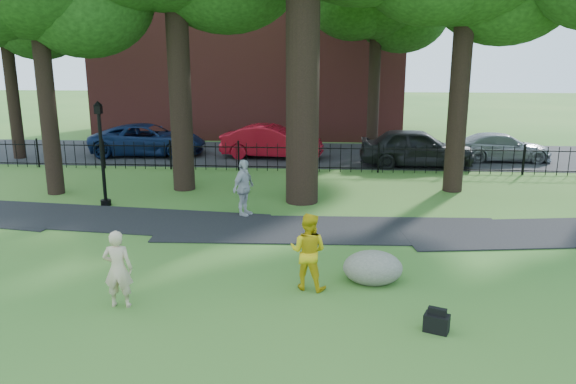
# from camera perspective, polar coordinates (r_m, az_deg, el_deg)

# --- Properties ---
(ground) EXTENTS (120.00, 120.00, 0.00)m
(ground) POSITION_cam_1_polar(r_m,az_deg,el_deg) (12.74, -0.21, -9.25)
(ground) COLOR #2D6523
(ground) RESTS_ON ground
(footpath) EXTENTS (36.07, 3.85, 0.03)m
(footpath) POSITION_cam_1_polar(r_m,az_deg,el_deg) (16.36, 4.37, -3.90)
(footpath) COLOR black
(footpath) RESTS_ON ground
(street) EXTENTS (80.00, 7.00, 0.02)m
(street) POSITION_cam_1_polar(r_m,az_deg,el_deg) (28.13, 2.34, 3.81)
(street) COLOR black
(street) RESTS_ON ground
(iron_fence) EXTENTS (44.00, 0.04, 1.20)m
(iron_fence) POSITION_cam_1_polar(r_m,az_deg,el_deg) (24.09, 2.02, 3.50)
(iron_fence) COLOR black
(iron_fence) RESTS_ON ground
(brick_building) EXTENTS (18.00, 8.00, 12.00)m
(brick_building) POSITION_cam_1_polar(r_m,az_deg,el_deg) (36.00, -3.71, 15.66)
(brick_building) COLOR maroon
(brick_building) RESTS_ON ground
(woman) EXTENTS (0.61, 0.42, 1.62)m
(woman) POSITION_cam_1_polar(r_m,az_deg,el_deg) (11.87, -16.89, -7.49)
(woman) COLOR #D2B390
(woman) RESTS_ON ground
(man) EXTENTS (0.97, 0.85, 1.71)m
(man) POSITION_cam_1_polar(r_m,az_deg,el_deg) (12.20, 2.06, -6.04)
(man) COLOR gold
(man) RESTS_ON ground
(pedestrian) EXTENTS (0.83, 1.14, 1.80)m
(pedestrian) POSITION_cam_1_polar(r_m,az_deg,el_deg) (17.54, -4.54, 0.41)
(pedestrian) COLOR #B6B6BB
(pedestrian) RESTS_ON ground
(boulder) EXTENTS (1.53, 1.29, 0.78)m
(boulder) POSITION_cam_1_polar(r_m,az_deg,el_deg) (12.82, 8.61, -7.39)
(boulder) COLOR #6A6858
(boulder) RESTS_ON ground
(lamppost) EXTENTS (0.35, 0.35, 3.49)m
(lamppost) POSITION_cam_1_polar(r_m,az_deg,el_deg) (19.51, -18.37, 3.56)
(lamppost) COLOR black
(lamppost) RESTS_ON ground
(backpack) EXTENTS (0.52, 0.43, 0.34)m
(backpack) POSITION_cam_1_polar(r_m,az_deg,el_deg) (11.02, 14.85, -12.75)
(backpack) COLOR black
(backpack) RESTS_ON ground
(red_bag) EXTENTS (0.37, 0.27, 0.24)m
(red_bag) POSITION_cam_1_polar(r_m,az_deg,el_deg) (13.42, 7.85, -7.59)
(red_bag) COLOR maroon
(red_bag) RESTS_ON ground
(red_sedan) EXTENTS (4.99, 2.23, 1.59)m
(red_sedan) POSITION_cam_1_polar(r_m,az_deg,el_deg) (27.14, -1.64, 5.14)
(red_sedan) COLOR #A40C1B
(red_sedan) RESTS_ON ground
(navy_van) EXTENTS (5.71, 2.90, 1.55)m
(navy_van) POSITION_cam_1_polar(r_m,az_deg,el_deg) (28.72, -13.99, 5.18)
(navy_van) COLOR #0E1F46
(navy_van) RESTS_ON ground
(grey_car) EXTENTS (5.08, 2.18, 1.71)m
(grey_car) POSITION_cam_1_polar(r_m,az_deg,el_deg) (25.80, 12.93, 4.44)
(grey_car) COLOR black
(grey_car) RESTS_ON ground
(silver_car) EXTENTS (4.51, 1.92, 1.30)m
(silver_car) POSITION_cam_1_polar(r_m,az_deg,el_deg) (28.29, 20.88, 4.28)
(silver_car) COLOR gray
(silver_car) RESTS_ON ground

